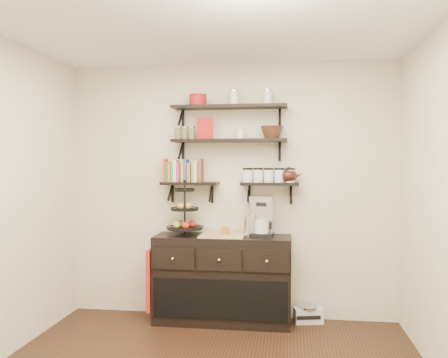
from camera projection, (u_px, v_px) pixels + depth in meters
ceiling at (200, 13)px, 3.31m from camera, size 3.50×3.50×0.02m
back_wall at (231, 191)px, 5.09m from camera, size 3.50×0.02×2.70m
shelf_top at (229, 107)px, 4.93m from camera, size 1.20×0.27×0.23m
shelf_mid at (229, 141)px, 4.94m from camera, size 1.20×0.27×0.23m
shelf_low_left at (190, 184)px, 5.03m from camera, size 0.60×0.25×0.23m
shelf_low_right at (270, 184)px, 4.91m from camera, size 0.60×0.25×0.23m
cookbooks at (185, 171)px, 5.03m from camera, size 0.43×0.15×0.26m
glass_canisters at (269, 176)px, 4.91m from camera, size 0.54×0.10×0.13m
sideboard at (223, 279)px, 4.89m from camera, size 1.40×0.50×0.92m
fruit_stand at (185, 217)px, 4.93m from camera, size 0.37×0.37×0.55m
candle at (225, 230)px, 4.87m from camera, size 0.08×0.08×0.08m
coffee_maker at (262, 217)px, 4.84m from camera, size 0.24×0.23×0.42m
thermal_carafe at (249, 226)px, 4.82m from camera, size 0.11×0.11×0.22m
apron at (151, 279)px, 4.89m from camera, size 0.04×0.27×0.63m
radio at (308, 315)px, 4.89m from camera, size 0.31×0.23×0.17m
recipe_box at (205, 129)px, 4.97m from camera, size 0.17×0.08×0.22m
walnut_bowl at (272, 132)px, 4.87m from camera, size 0.24×0.24×0.13m
ramekins at (241, 134)px, 4.92m from camera, size 0.09×0.09×0.10m
teapot at (289, 175)px, 4.88m from camera, size 0.23×0.18×0.16m
red_pot at (198, 100)px, 4.97m from camera, size 0.18×0.18×0.12m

